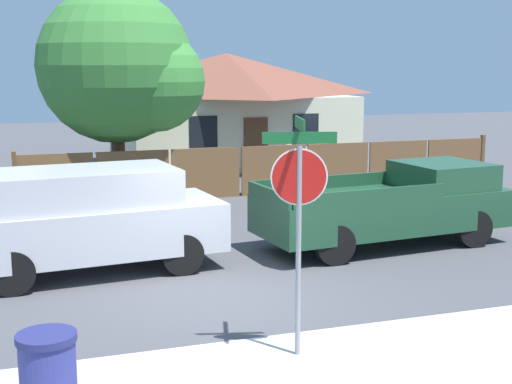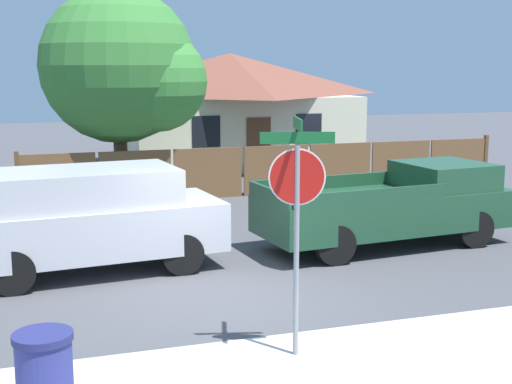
% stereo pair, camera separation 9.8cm
% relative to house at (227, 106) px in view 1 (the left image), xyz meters
% --- Properties ---
extents(ground_plane, '(80.00, 80.00, 0.00)m').
position_rel_house_xyz_m(ground_plane, '(-4.90, -16.65, -2.24)').
color(ground_plane, '#47474C').
extents(sidewalk_strip, '(36.00, 3.20, 0.01)m').
position_rel_house_xyz_m(sidewalk_strip, '(-4.90, -20.25, -2.23)').
color(sidewalk_strip, beige).
rests_on(sidewalk_strip, ground).
extents(wooden_fence, '(14.82, 0.12, 1.57)m').
position_rel_house_xyz_m(wooden_fence, '(-0.85, -7.88, -1.50)').
color(wooden_fence, brown).
rests_on(wooden_fence, ground).
extents(house, '(9.24, 7.84, 4.32)m').
position_rel_house_xyz_m(house, '(0.00, 0.00, 0.00)').
color(house, beige).
rests_on(house, ground).
extents(oak_tree, '(4.71, 4.48, 6.06)m').
position_rel_house_xyz_m(oak_tree, '(-5.08, -6.82, 1.48)').
color(oak_tree, brown).
rests_on(oak_tree, ground).
extents(red_suv, '(4.98, 2.44, 1.94)m').
position_rel_house_xyz_m(red_suv, '(-6.93, -14.53, -1.19)').
color(red_suv, '#B7B7BC').
rests_on(red_suv, ground).
extents(orange_pickup, '(5.63, 2.47, 1.72)m').
position_rel_house_xyz_m(orange_pickup, '(-0.57, -14.51, -1.37)').
color(orange_pickup, '#1E472D').
rests_on(orange_pickup, ground).
extents(stop_sign, '(0.93, 0.84, 3.15)m').
position_rel_house_xyz_m(stop_sign, '(-4.71, -19.38, -0.10)').
color(stop_sign, gray).
rests_on(stop_sign, ground).
extents(trash_bin, '(0.63, 0.63, 1.06)m').
position_rel_house_xyz_m(trash_bin, '(-7.92, -20.38, -1.70)').
color(trash_bin, navy).
rests_on(trash_bin, ground).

